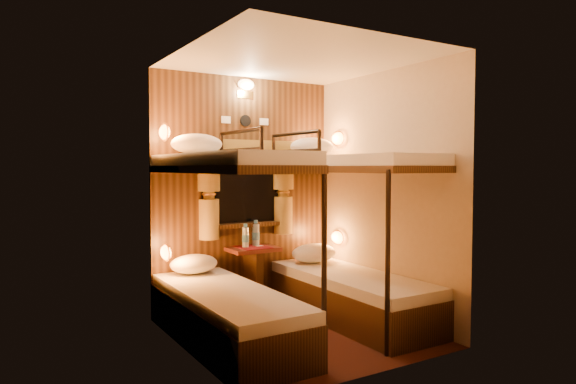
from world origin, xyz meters
TOP-DOWN VIEW (x-y plane):
  - floor at (0.00, 0.00)m, footprint 2.10×2.10m
  - ceiling at (0.00, 0.00)m, footprint 2.10×2.10m
  - wall_back at (0.00, 1.05)m, footprint 2.40×0.00m
  - wall_front at (0.00, -1.05)m, footprint 2.40×0.00m
  - wall_left at (-1.00, 0.00)m, footprint 0.00×2.40m
  - wall_right at (1.00, 0.00)m, footprint 0.00×2.40m
  - back_panel at (0.00, 1.04)m, footprint 2.00×0.03m
  - bunk_left at (-0.65, 0.07)m, footprint 0.72×1.90m
  - bunk_right at (0.65, 0.07)m, footprint 0.72×1.90m
  - window at (0.00, 1.00)m, footprint 1.00×0.12m
  - curtains at (0.00, 0.97)m, footprint 1.10×0.22m
  - back_fixtures at (0.00, 1.00)m, footprint 0.54×0.09m
  - reading_lamps at (-0.00, 0.70)m, footprint 2.00×0.20m
  - table at (0.00, 0.85)m, footprint 0.50×0.34m
  - bottle_left at (-0.07, 0.88)m, footprint 0.07×0.07m
  - bottle_right at (0.07, 0.92)m, footprint 0.08×0.08m
  - sachet_a at (0.08, 0.87)m, footprint 0.09×0.07m
  - sachet_b at (0.11, 0.89)m, footprint 0.07×0.06m
  - pillow_lower_left at (-0.65, 0.82)m, footprint 0.46×0.33m
  - pillow_lower_right at (0.65, 0.70)m, footprint 0.51×0.36m
  - pillow_upper_left at (-0.65, 0.72)m, footprint 0.49×0.35m
  - pillow_upper_right at (0.65, 0.74)m, footprint 0.50×0.36m

SIDE VIEW (x-z plane):
  - floor at x=0.00m, z-range 0.00..0.00m
  - table at x=0.00m, z-range 0.09..0.74m
  - pillow_lower_left at x=-0.65m, z-range 0.46..0.64m
  - pillow_lower_right at x=0.65m, z-range 0.46..0.66m
  - bunk_left at x=-0.65m, z-range -0.35..1.47m
  - bunk_right at x=0.65m, z-range -0.35..1.47m
  - sachet_b at x=0.11m, z-range 0.65..0.65m
  - sachet_a at x=0.08m, z-range 0.65..0.66m
  - bottle_left at x=-0.07m, z-range 0.63..0.88m
  - bottle_right at x=0.07m, z-range 0.63..0.90m
  - window at x=0.00m, z-range 0.79..1.58m
  - wall_back at x=0.00m, z-range 0.00..2.40m
  - wall_front at x=0.00m, z-range 0.00..2.40m
  - wall_left at x=-1.00m, z-range 0.00..2.40m
  - wall_right at x=1.00m, z-range 0.00..2.40m
  - back_panel at x=0.00m, z-range 0.00..2.40m
  - reading_lamps at x=0.00m, z-range 0.62..1.86m
  - curtains at x=0.00m, z-range 0.76..1.76m
  - pillow_upper_left at x=-0.65m, z-range 1.59..1.78m
  - pillow_upper_right at x=0.65m, z-range 1.59..1.78m
  - back_fixtures at x=0.00m, z-range 2.00..2.49m
  - ceiling at x=0.00m, z-range 2.40..2.40m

